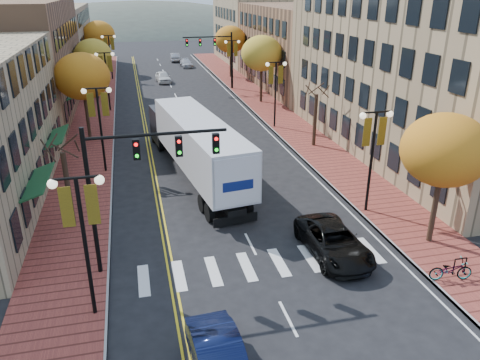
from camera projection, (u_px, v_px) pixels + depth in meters
ground at (273, 289)px, 20.47m from camera, size 200.00×200.00×0.00m
sidewalk_left at (95, 115)px, 47.69m from camera, size 4.00×85.00×0.15m
sidewalk_right at (264, 105)px, 51.53m from camera, size 4.00×85.00×0.15m
building_left_mid at (8, 58)px, 47.03m from camera, size 12.00×24.00×11.00m
building_left_far at (45, 40)px, 69.76m from camera, size 12.00×26.00×9.50m
building_right_near at (445, 53)px, 35.88m from camera, size 15.00×28.00×15.00m
building_right_mid at (316, 46)px, 60.19m from camera, size 15.00×24.00×10.00m
building_right_far at (267, 28)px, 79.74m from camera, size 15.00×20.00×11.00m
tree_left_a at (68, 190)px, 24.86m from camera, size 0.28×0.28×4.20m
tree_left_b at (82, 76)px, 37.99m from camera, size 4.48×4.48×7.21m
tree_left_c at (93, 55)px, 52.50m from camera, size 4.16×4.16×6.69m
tree_left_d at (99, 35)px, 68.45m from camera, size 4.61×4.61×7.42m
tree_right_a at (445, 150)px, 22.23m from camera, size 4.16×4.16×6.69m
tree_right_b at (315, 120)px, 37.68m from camera, size 0.28×0.28×4.20m
tree_right_c at (262, 53)px, 50.81m from camera, size 4.48×4.48×7.21m
tree_right_d at (230, 39)px, 65.23m from camera, size 4.35×4.35×7.00m
lamp_left_a at (82, 221)px, 17.21m from camera, size 1.96×0.36×6.05m
lamp_left_b at (99, 113)px, 31.57m from camera, size 1.96×0.36×6.05m
lamp_left_c at (106, 70)px, 47.73m from camera, size 1.96×0.36×6.05m
lamp_left_d at (110, 48)px, 63.89m from camera, size 1.96×0.36×6.05m
lamp_right_a at (373, 142)px, 25.80m from camera, size 1.96×0.36×6.05m
lamp_right_b at (276, 82)px, 41.95m from camera, size 1.96×0.36×6.05m
lamp_right_c at (232, 55)px, 58.11m from camera, size 1.96×0.36×6.05m
traffic_mast_near at (134, 171)px, 20.09m from camera, size 6.10×0.35×7.00m
traffic_mast_far at (216, 50)px, 57.43m from camera, size 6.10×0.34×7.00m
semi_truck at (194, 141)px, 31.81m from camera, size 5.06×17.42×4.30m
black_suv at (333, 241)px, 22.83m from camera, size 2.54×5.36×1.48m
car_far_white at (163, 77)px, 63.68m from camera, size 2.06×4.40×1.46m
car_far_silver at (186, 63)px, 75.68m from camera, size 1.83×4.33×1.25m
car_far_oncoming at (175, 57)px, 81.32m from camera, size 1.64×4.31×1.40m
bicycle at (451, 270)px, 20.71m from camera, size 2.02×1.01×1.01m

